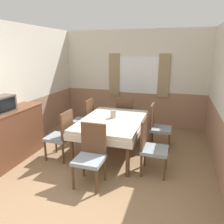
# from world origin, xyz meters

# --- Properties ---
(ground_plane) EXTENTS (16.00, 16.00, 0.00)m
(ground_plane) POSITION_xyz_m (0.00, 0.00, 0.00)
(ground_plane) COLOR #846647
(wall_back) EXTENTS (4.34, 0.10, 2.60)m
(wall_back) POSITION_xyz_m (0.01, 4.04, 1.31)
(wall_back) COLOR silver
(wall_back) RESTS_ON ground_plane
(wall_left) EXTENTS (0.05, 4.41, 2.60)m
(wall_left) POSITION_xyz_m (-1.99, 2.01, 1.30)
(wall_left) COLOR silver
(wall_left) RESTS_ON ground_plane
(dining_table) EXTENTS (1.22, 1.76, 0.73)m
(dining_table) POSITION_xyz_m (0.01, 2.03, 0.63)
(dining_table) COLOR beige
(dining_table) RESTS_ON ground_plane
(chair_right_far) EXTENTS (0.44, 0.44, 0.97)m
(chair_right_far) POSITION_xyz_m (0.86, 2.57, 0.51)
(chair_right_far) COLOR brown
(chair_right_far) RESTS_ON ground_plane
(chair_right_near) EXTENTS (0.44, 0.44, 0.97)m
(chair_right_near) POSITION_xyz_m (0.86, 1.50, 0.51)
(chair_right_near) COLOR brown
(chair_right_near) RESTS_ON ground_plane
(chair_left_near) EXTENTS (0.44, 0.44, 0.97)m
(chair_left_near) POSITION_xyz_m (-0.84, 1.50, 0.51)
(chair_left_near) COLOR brown
(chair_left_near) RESTS_ON ground_plane
(chair_head_window) EXTENTS (0.44, 0.44, 0.97)m
(chair_head_window) POSITION_xyz_m (0.01, 3.15, 0.51)
(chair_head_window) COLOR brown
(chair_head_window) RESTS_ON ground_plane
(chair_head_near) EXTENTS (0.44, 0.44, 0.97)m
(chair_head_near) POSITION_xyz_m (0.01, 0.91, 0.51)
(chair_head_near) COLOR brown
(chair_head_near) RESTS_ON ground_plane
(chair_left_far) EXTENTS (0.44, 0.44, 0.97)m
(chair_left_far) POSITION_xyz_m (-0.84, 2.57, 0.51)
(chair_left_far) COLOR brown
(chair_left_far) RESTS_ON ground_plane
(sideboard) EXTENTS (0.46, 1.44, 0.99)m
(sideboard) POSITION_xyz_m (-1.73, 1.17, 0.50)
(sideboard) COLOR brown
(sideboard) RESTS_ON ground_plane
(tv) EXTENTS (0.29, 0.53, 0.30)m
(tv) POSITION_xyz_m (-1.74, 1.01, 1.14)
(tv) COLOR #51473D
(tv) RESTS_ON sideboard
(vase) EXTENTS (0.11, 0.11, 0.16)m
(vase) POSITION_xyz_m (0.00, 2.13, 0.81)
(vase) COLOR #A39989
(vase) RESTS_ON dining_table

